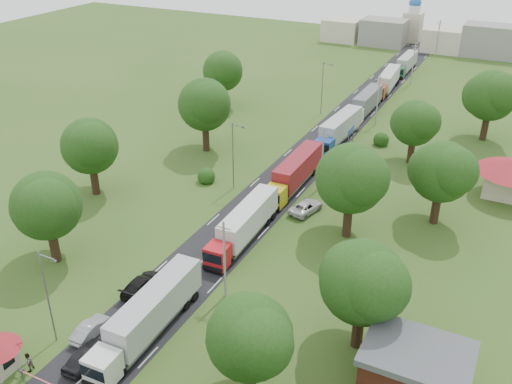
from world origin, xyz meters
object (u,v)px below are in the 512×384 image
Objects in this scene: boom_barrier at (49,384)px; truck_0 at (149,315)px; car_lane_front at (85,356)px; car_lane_mid at (91,329)px; info_sign at (351,134)px.

boom_barrier is 0.59× the size of truck_0.
car_lane_front reaches higher than boom_barrier.
boom_barrier is 3.97m from car_lane_front.
car_lane_mid is at bearing 103.21° from boom_barrier.
car_lane_mid is (-2.00, 3.04, -0.08)m from car_lane_front.
truck_0 is at bearing -154.00° from car_lane_mid.
truck_0 is at bearing -121.07° from car_lane_front.
info_sign is at bearing -100.00° from car_lane_front.
car_lane_front is (0.36, 3.96, -0.07)m from boom_barrier.
boom_barrier is 7.19m from car_lane_mid.
boom_barrier is 10.37m from truck_0.
truck_0 reaches higher than car_lane_front.
truck_0 is (-3.22, -50.29, -0.70)m from info_sign.
car_lane_mid reaches higher than boom_barrier.
info_sign is 0.91× the size of car_lane_mid.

